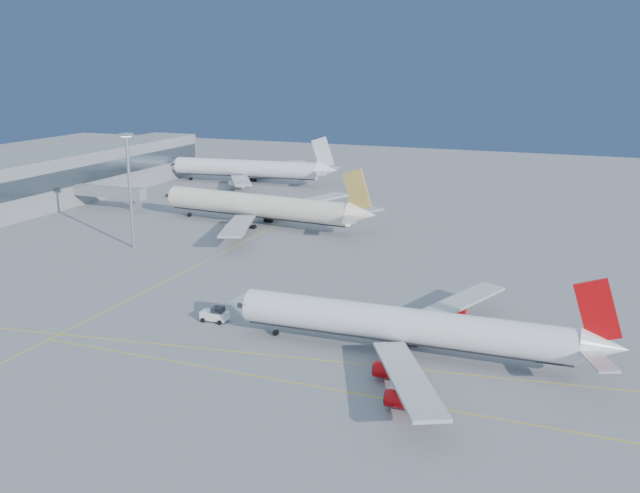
{
  "coord_description": "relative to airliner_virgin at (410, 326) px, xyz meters",
  "views": [
    {
      "loc": [
        38.12,
        -95.5,
        42.77
      ],
      "look_at": [
        -11.65,
        30.29,
        7.0
      ],
      "focal_mm": 40.0,
      "sensor_mm": 36.0,
      "label": 1
    }
  ],
  "objects": [
    {
      "name": "terminal",
      "position": [
        -129.18,
        83.94,
        3.03
      ],
      "size": [
        18.4,
        110.0,
        15.0
      ],
      "color": "gray",
      "rests_on": "ground"
    },
    {
      "name": "airliner_third",
      "position": [
        -90.9,
        126.08,
        0.77
      ],
      "size": [
        64.72,
        59.44,
        17.35
      ],
      "rotation": [
        0.0,
        0.0,
        0.09
      ],
      "color": "white",
      "rests_on": "ground"
    },
    {
      "name": "airliner_virgin",
      "position": [
        0.0,
        0.0,
        0.0
      ],
      "size": [
        60.13,
        54.12,
        14.86
      ],
      "rotation": [
        0.0,
        0.0,
        0.02
      ],
      "color": "white",
      "rests_on": "ground"
    },
    {
      "name": "ground",
      "position": [
        -14.24,
        -1.06,
        -4.48
      ],
      "size": [
        500.0,
        500.0,
        0.0
      ],
      "primitive_type": "plane",
      "color": "slate",
      "rests_on": "ground"
    },
    {
      "name": "taxiway_lines",
      "position": [
        -28.96,
        5.28,
        -4.47
      ],
      "size": [
        118.86,
        140.0,
        0.02
      ],
      "color": "#D4C30B",
      "rests_on": "ground"
    },
    {
      "name": "jet_bridge",
      "position": [
        -107.35,
        70.94,
        0.69
      ],
      "size": [
        23.6,
        3.6,
        6.9
      ],
      "color": "gray",
      "rests_on": "ground"
    },
    {
      "name": "pushback_tug",
      "position": [
        -33.89,
        1.61,
        -3.3
      ],
      "size": [
        4.58,
        2.86,
        2.55
      ],
      "rotation": [
        0.0,
        0.0,
        0.02
      ],
      "color": "white",
      "rests_on": "ground"
    },
    {
      "name": "light_mast",
      "position": [
        -75.86,
        37.05,
        11.17
      ],
      "size": [
        2.29,
        2.29,
        26.51
      ],
      "color": "gray",
      "rests_on": "ground"
    },
    {
      "name": "airliner_etihad",
      "position": [
        -58.01,
        68.33,
        0.76
      ],
      "size": [
        66.0,
        60.68,
        17.22
      ],
      "rotation": [
        0.0,
        0.0,
        -0.1
      ],
      "color": "silver",
      "rests_on": "ground"
    }
  ]
}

